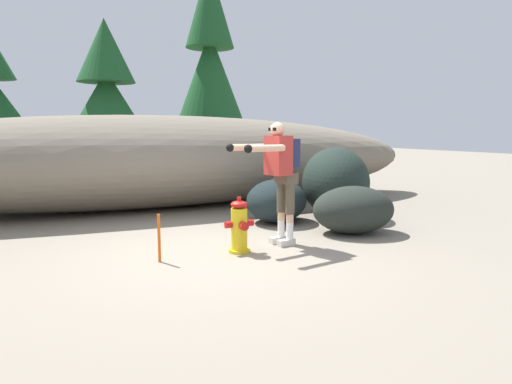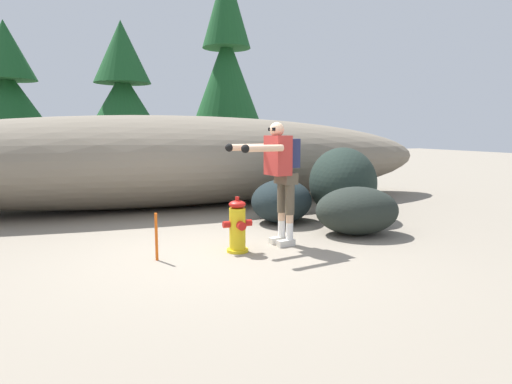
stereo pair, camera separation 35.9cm
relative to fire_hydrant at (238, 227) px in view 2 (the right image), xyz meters
name	(u,v)px [view 2 (the right image)]	position (x,y,z in m)	size (l,w,h in m)	color
ground_plane	(218,254)	(-0.27, 0.04, -0.36)	(56.00, 56.00, 0.04)	gray
dirt_embankment	(162,161)	(-0.27, 4.14, 0.63)	(12.95, 3.20, 1.93)	#756B5B
fire_hydrant	(238,227)	(0.00, 0.00, 0.00)	(0.40, 0.34, 0.74)	gold
utility_worker	(279,168)	(0.66, 0.12, 0.76)	(1.02, 0.63, 1.72)	beige
boulder_large	(357,211)	(2.07, 0.29, 0.03)	(1.31, 1.01, 0.75)	#222924
boulder_mid	(342,183)	(2.60, 1.56, 0.31)	(1.59, 1.22, 1.31)	#202C26
boulder_small	(282,201)	(1.37, 1.57, 0.04)	(1.23, 1.05, 0.76)	black
pine_tree_far_left	(8,90)	(-3.89, 10.41, 2.51)	(2.71, 2.71, 4.97)	#47331E
pine_tree_left	(123,94)	(-0.67, 8.11, 2.32)	(2.48, 2.48, 4.72)	#47331E
pine_tree_center	(227,63)	(3.15, 10.22, 3.70)	(2.65, 2.65, 7.46)	#47331E
survey_stake	(156,237)	(-1.07, 0.00, -0.04)	(0.04, 0.04, 0.60)	#E55914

